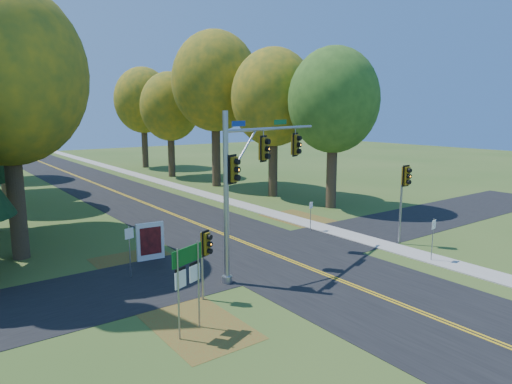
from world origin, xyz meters
TOP-DOWN VIEW (x-y plane):
  - ground at (0.00, 0.00)m, footprint 160.00×160.00m
  - road_main at (0.00, 0.00)m, footprint 8.00×160.00m
  - road_cross at (0.00, 2.00)m, footprint 60.00×6.00m
  - centerline_left at (-0.10, 0.00)m, footprint 0.10×160.00m
  - centerline_right at (0.10, 0.00)m, footprint 0.10×160.00m
  - sidewalk_east at (6.20, 0.00)m, footprint 1.60×160.00m
  - leaf_patch_w_near at (-6.50, 4.00)m, footprint 4.00×6.00m
  - leaf_patch_e at (6.80, 6.00)m, footprint 3.50×8.00m
  - leaf_patch_w_far at (-7.50, -3.00)m, footprint 3.00×5.00m
  - tree_w_a at (-11.13, 9.38)m, footprint 8.00×8.00m
  - tree_e_a at (11.57, 8.77)m, footprint 7.20×7.20m
  - tree_e_b at (10.97, 15.58)m, footprint 7.60×7.60m
  - tree_w_c at (-9.54, 24.47)m, footprint 6.80×6.80m
  - tree_e_c at (9.88, 23.69)m, footprint 8.80×8.80m
  - tree_e_d at (9.26, 32.87)m, footprint 7.00×7.00m
  - tree_e_e at (10.47, 43.58)m, footprint 7.80×7.80m
  - traffic_mast at (-2.36, 0.43)m, footprint 8.03×3.43m
  - east_signal_pole at (7.22, -1.23)m, footprint 0.54×0.63m
  - ped_signal_pole at (-6.10, -1.40)m, footprint 0.44×0.54m
  - route_sign_cluster at (-8.01, -3.48)m, footprint 1.41×0.59m
  - info_kiosk at (-5.78, 4.90)m, footprint 1.45×0.37m
  - reg_sign_e_north at (5.07, 4.24)m, footprint 0.37×0.13m
  - reg_sign_e_south at (5.93, -4.01)m, footprint 0.43×0.11m
  - reg_sign_w at (-7.58, 3.05)m, footprint 0.46×0.16m

SIDE VIEW (x-z plane):
  - ground at x=0.00m, z-range 0.00..0.00m
  - leaf_patch_w_near at x=-6.50m, z-range 0.00..0.01m
  - leaf_patch_e at x=6.80m, z-range 0.00..0.01m
  - leaf_patch_w_far at x=-7.50m, z-range 0.00..0.01m
  - road_cross at x=0.00m, z-range 0.00..0.02m
  - road_main at x=0.00m, z-range 0.00..0.02m
  - centerline_left at x=-0.10m, z-range 0.02..0.03m
  - centerline_right at x=0.10m, z-range 0.02..0.03m
  - sidewalk_east at x=6.20m, z-range 0.00..0.06m
  - info_kiosk at x=-5.78m, z-range 0.00..1.99m
  - reg_sign_e_north at x=5.07m, z-range 0.36..2.34m
  - reg_sign_e_south at x=5.93m, z-range 0.42..2.68m
  - reg_sign_w at x=-7.58m, z-range 0.45..2.92m
  - ped_signal_pole at x=-6.10m, z-range 0.73..3.70m
  - route_sign_cluster at x=-8.01m, z-range 0.66..3.88m
  - east_signal_pole at x=7.22m, z-range 1.21..5.91m
  - traffic_mast at x=-2.36m, z-range 1.11..8.85m
  - tree_w_c at x=-9.54m, z-range 1.99..13.90m
  - tree_e_d at x=9.26m, z-range 2.08..14.40m
  - tree_e_a at x=11.57m, z-range 2.16..14.90m
  - tree_e_b at x=10.97m, z-range 2.23..15.56m
  - tree_e_e at x=10.47m, z-range 2.32..16.06m
  - tree_w_a at x=-11.13m, z-range 2.41..16.56m
  - tree_e_c at x=9.88m, z-range 2.77..18.56m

